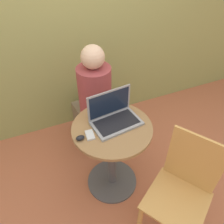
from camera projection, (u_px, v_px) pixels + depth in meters
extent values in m
plane|color=#B26042|center=(112.00, 181.00, 2.13)|extent=(12.00, 12.00, 0.00)
cube|color=#939956|center=(68.00, 11.00, 2.01)|extent=(7.00, 0.05, 2.60)
cylinder|color=#4C4C51|center=(112.00, 180.00, 2.12)|extent=(0.47, 0.47, 0.02)
cylinder|color=#4C4C51|center=(112.00, 157.00, 1.89)|extent=(0.07, 0.07, 0.69)
cylinder|color=olive|center=(112.00, 128.00, 1.66)|extent=(0.62, 0.62, 0.02)
cube|color=gray|center=(117.00, 123.00, 1.67)|extent=(0.39, 0.26, 0.02)
cube|color=black|center=(117.00, 122.00, 1.66)|extent=(0.34, 0.21, 0.00)
cube|color=gray|center=(109.00, 103.00, 1.67)|extent=(0.37, 0.05, 0.22)
cube|color=#141E33|center=(110.00, 103.00, 1.66)|extent=(0.34, 0.04, 0.20)
cube|color=silver|center=(90.00, 135.00, 1.58)|extent=(0.07, 0.10, 0.02)
ellipsoid|color=black|center=(80.00, 138.00, 1.54)|extent=(0.06, 0.04, 0.03)
cylinder|color=tan|center=(139.00, 221.00, 1.63)|extent=(0.04, 0.04, 0.42)
cylinder|color=tan|center=(160.00, 186.00, 1.85)|extent=(0.04, 0.04, 0.42)
cylinder|color=tan|center=(202.00, 210.00, 1.70)|extent=(0.04, 0.04, 0.42)
cube|color=tan|center=(176.00, 201.00, 1.52)|extent=(0.55, 0.55, 0.02)
cube|color=tan|center=(194.00, 161.00, 1.49)|extent=(0.21, 0.32, 0.47)
cube|color=brown|center=(93.00, 125.00, 2.42)|extent=(0.33, 0.46, 0.44)
cylinder|color=#993D42|center=(95.00, 94.00, 2.03)|extent=(0.31, 0.31, 0.53)
sphere|color=beige|center=(93.00, 57.00, 1.80)|extent=(0.20, 0.20, 0.20)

